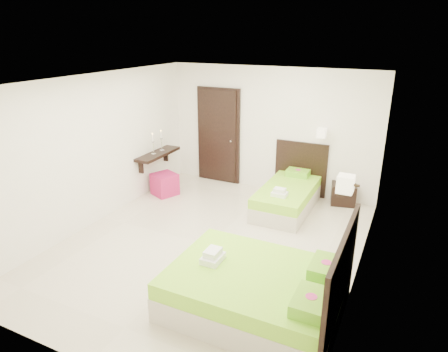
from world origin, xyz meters
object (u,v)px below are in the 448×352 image
at_px(bed_single, 288,195).
at_px(ottoman, 165,184).
at_px(bed_double, 260,290).
at_px(nightstand, 343,194).

relative_size(bed_single, ottoman, 3.98).
height_order(bed_single, bed_double, bed_double).
relative_size(bed_single, nightstand, 3.88).
bearing_deg(bed_double, bed_single, 101.06).
distance_m(bed_single, nightstand, 1.15).
height_order(bed_double, ottoman, bed_double).
height_order(bed_single, ottoman, bed_single).
distance_m(nightstand, ottoman, 3.66).
bearing_deg(nightstand, bed_double, -107.12).
height_order(nightstand, ottoman, ottoman).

